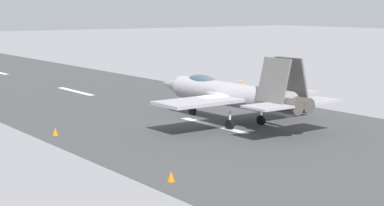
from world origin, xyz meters
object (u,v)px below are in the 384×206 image
(crew_person, at_px, (241,88))
(fighter_jet, at_px, (231,94))
(marker_cone_mid, at_px, (55,132))
(marker_cone_near, at_px, (171,176))

(crew_person, bearing_deg, fighter_jet, 136.85)
(crew_person, xyz_separation_m, marker_cone_mid, (-7.70, 23.84, -0.55))
(fighter_jet, bearing_deg, marker_cone_near, 130.29)
(marker_cone_near, distance_m, marker_cone_mid, 14.86)
(fighter_jet, distance_m, marker_cone_mid, 13.80)
(crew_person, xyz_separation_m, marker_cone_near, (-22.56, 23.84, -0.55))
(fighter_jet, xyz_separation_m, marker_cone_near, (-11.12, 13.11, -2.13))
(crew_person, height_order, marker_cone_mid, crew_person)
(crew_person, distance_m, marker_cone_mid, 25.05)
(crew_person, distance_m, marker_cone_near, 32.82)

